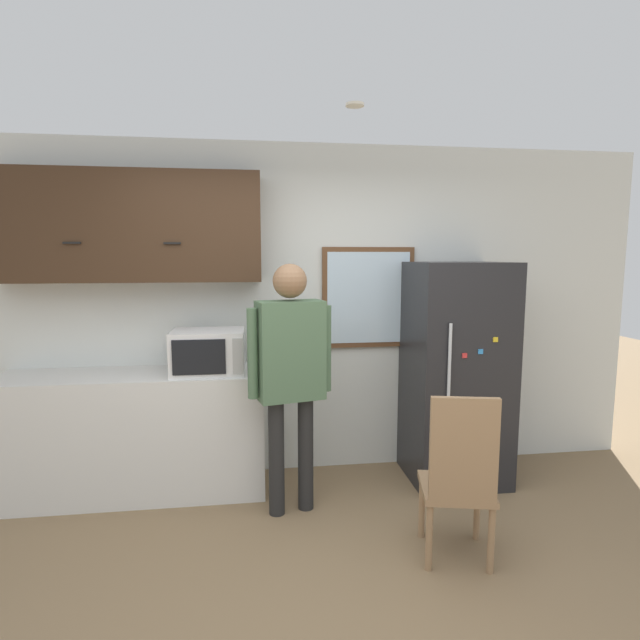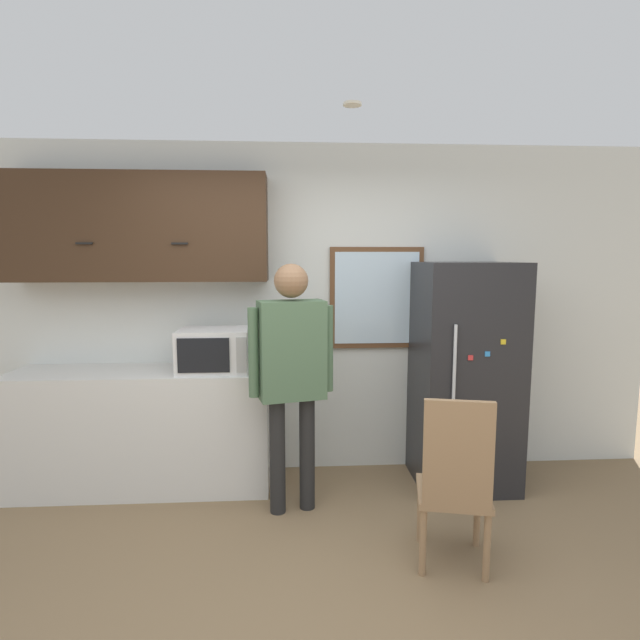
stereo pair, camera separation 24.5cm
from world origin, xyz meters
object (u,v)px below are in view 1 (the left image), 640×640
Objects in this scene: microwave at (208,352)px; person at (290,363)px; chair at (459,475)px; refrigerator at (456,372)px.

person reaches higher than microwave.
chair is (0.92, -0.74, -0.53)m from person.
person is 1.42m from refrigerator.
chair is at bearing -111.45° from refrigerator.
chair is (-0.44, -1.11, -0.33)m from refrigerator.
refrigerator reaches higher than person.
microwave is 1.95m from refrigerator.
person is 1.00× the size of refrigerator.
microwave is 1.96m from chair.
microwave is 0.30× the size of person.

